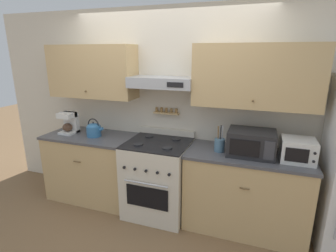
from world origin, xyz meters
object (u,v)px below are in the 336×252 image
stove_range (158,178)px  microwave (251,143)px  tea_kettle (94,129)px  toaster_oven (298,150)px  utensil_crock (219,145)px  coffee_maker (69,123)px

stove_range → microwave: microwave is taller
tea_kettle → toaster_oven: bearing=-0.0°
microwave → toaster_oven: size_ratio=1.51×
stove_range → utensil_crock: utensil_crock is taller
coffee_maker → utensil_crock: 2.07m
utensil_crock → toaster_oven: (0.80, -0.00, 0.04)m
microwave → toaster_oven: bearing=-2.4°
coffee_maker → utensil_crock: utensil_crock is taller
stove_range → utensil_crock: bearing=1.2°
utensil_crock → coffee_maker: bearing=179.3°
stove_range → utensil_crock: (0.74, 0.02, 0.53)m
tea_kettle → toaster_oven: size_ratio=0.75×
tea_kettle → coffee_maker: size_ratio=0.84×
coffee_maker → microwave: bearing=-0.2°
microwave → tea_kettle: bearing=-179.5°
coffee_maker → microwave: 2.41m
microwave → coffee_maker: bearing=179.8°
coffee_maker → microwave: (2.41, -0.01, -0.01)m
tea_kettle → microwave: microwave is taller
tea_kettle → microwave: (1.99, 0.02, 0.04)m
toaster_oven → microwave: bearing=177.6°
tea_kettle → coffee_maker: coffee_maker is taller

